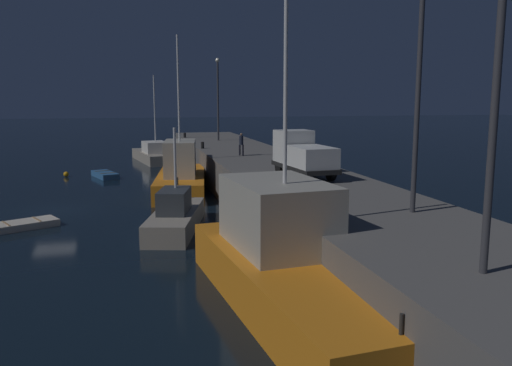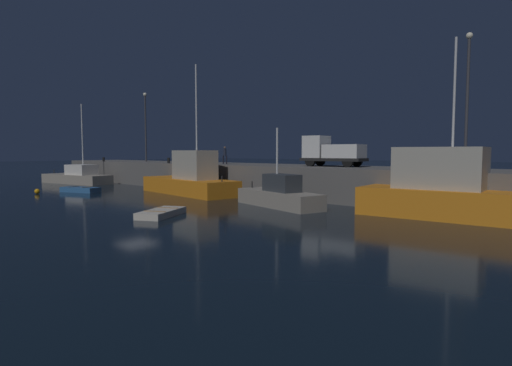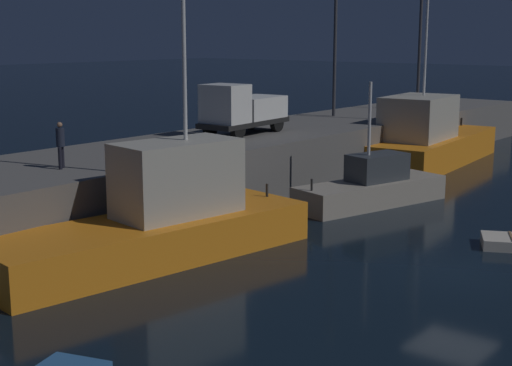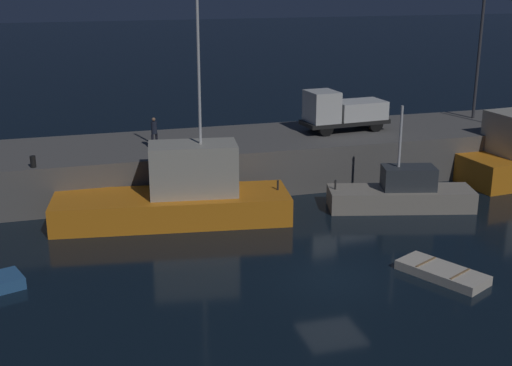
% 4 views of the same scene
% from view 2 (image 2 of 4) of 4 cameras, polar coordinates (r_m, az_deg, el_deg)
% --- Properties ---
extents(ground_plane, '(320.00, 320.00, 0.00)m').
position_cam_2_polar(ground_plane, '(30.01, -15.81, -3.26)').
color(ground_plane, black).
extents(pier_quay, '(67.21, 7.09, 2.61)m').
position_cam_2_polar(pier_quay, '(39.27, 2.09, 0.55)').
color(pier_quay, '#5B5956').
rests_on(pier_quay, ground).
extents(fishing_trawler_red, '(10.35, 4.52, 9.43)m').
position_cam_2_polar(fishing_trawler_red, '(55.36, -22.88, 0.79)').
color(fishing_trawler_red, gray).
rests_on(fishing_trawler_red, ground).
extents(fishing_boat_blue, '(12.84, 5.35, 10.28)m').
position_cam_2_polar(fishing_boat_blue, '(26.83, 26.24, -1.31)').
color(fishing_boat_blue, orange).
rests_on(fishing_boat_blue, ground).
extents(fishing_boat_white, '(11.98, 5.06, 11.38)m').
position_cam_2_polar(fishing_boat_white, '(38.68, -8.84, 0.44)').
color(fishing_boat_white, orange).
rests_on(fishing_boat_white, ground).
extents(fishing_boat_orange, '(7.82, 3.99, 5.48)m').
position_cam_2_polar(fishing_boat_orange, '(29.47, 3.16, -1.68)').
color(fishing_boat_orange, gray).
rests_on(fishing_boat_orange, ground).
extents(dinghy_orange_near, '(4.07, 2.59, 0.52)m').
position_cam_2_polar(dinghy_orange_near, '(43.44, -22.57, -0.83)').
color(dinghy_orange_near, '#2D6099').
rests_on(dinghy_orange_near, ground).
extents(rowboat_white_mid, '(2.99, 3.92, 0.43)m').
position_cam_2_polar(rowboat_white_mid, '(25.82, -12.62, -3.96)').
color(rowboat_white_mid, beige).
rests_on(rowboat_white_mid, ground).
extents(mooring_buoy_near, '(0.47, 0.47, 0.47)m').
position_cam_2_polar(mooring_buoy_near, '(43.29, -27.38, -1.01)').
color(mooring_buoy_near, orange).
rests_on(mooring_buoy_near, ground).
extents(lamp_post_west, '(0.44, 0.44, 8.44)m').
position_cam_2_polar(lamp_post_west, '(54.40, -14.66, 7.98)').
color(lamp_post_west, '#38383D').
rests_on(lamp_post_west, pier_quay).
extents(lamp_post_east, '(0.44, 0.44, 9.20)m').
position_cam_2_polar(lamp_post_east, '(32.62, 26.59, 10.98)').
color(lamp_post_east, '#38383D').
rests_on(lamp_post_east, pier_quay).
extents(utility_truck, '(5.43, 2.39, 2.54)m').
position_cam_2_polar(utility_truck, '(35.44, 10.08, 4.21)').
color(utility_truck, black).
rests_on(utility_truck, pier_quay).
extents(dockworker, '(0.44, 0.44, 1.73)m').
position_cam_2_polar(dockworker, '(42.02, -4.22, 3.91)').
color(dockworker, black).
rests_on(dockworker, pier_quay).
extents(bollard_west, '(0.28, 0.28, 0.52)m').
position_cam_2_polar(bollard_west, '(57.07, -19.84, 3.02)').
color(bollard_west, black).
rests_on(bollard_west, pier_quay).
extents(bollard_central, '(0.28, 0.28, 0.59)m').
position_cam_2_polar(bollard_central, '(45.58, -11.69, 2.99)').
color(bollard_central, black).
rests_on(bollard_central, pier_quay).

